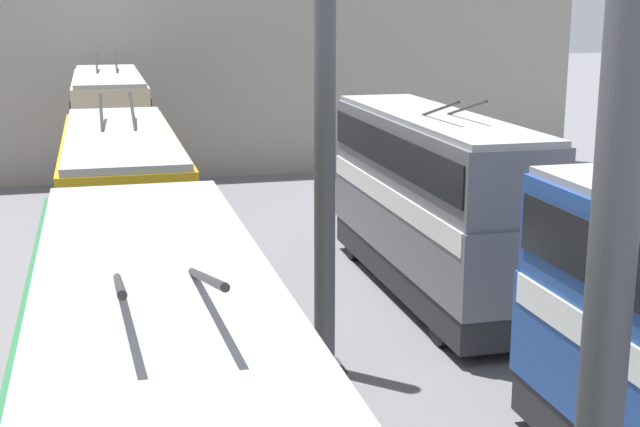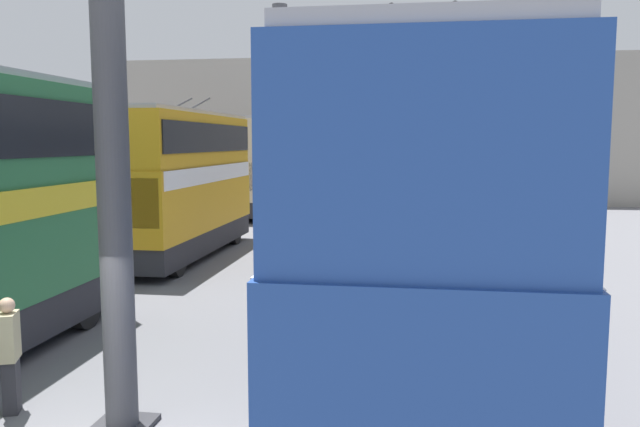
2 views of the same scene
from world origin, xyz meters
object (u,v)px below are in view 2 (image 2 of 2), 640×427
bus_right_mid (180,175)px  person_by_right_row (9,352)px  bus_left_near (418,219)px  bus_right_far (269,160)px  bus_left_far (416,175)px

bus_right_mid → person_by_right_row: bus_right_mid is taller
bus_left_near → bus_right_mid: 13.47m
bus_right_mid → bus_right_far: size_ratio=0.96×
bus_right_mid → bus_right_far: bearing=0.0°
bus_right_far → person_by_right_row: bus_right_far is taller
bus_right_far → person_by_right_row: (-25.85, -2.18, -2.07)m
bus_right_mid → person_by_right_row: 12.80m
bus_left_near → bus_right_far: (24.16, 8.10, 0.18)m
bus_right_far → person_by_right_row: size_ratio=5.40×
bus_right_far → bus_left_near: bearing=-161.5°
person_by_right_row → bus_right_mid: bearing=78.4°
bus_left_near → bus_left_far: 12.91m
bus_right_mid → person_by_right_row: size_ratio=5.19×
bus_left_far → bus_right_far: bearing=35.8°
bus_left_far → bus_right_far: (11.24, 8.10, 0.18)m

